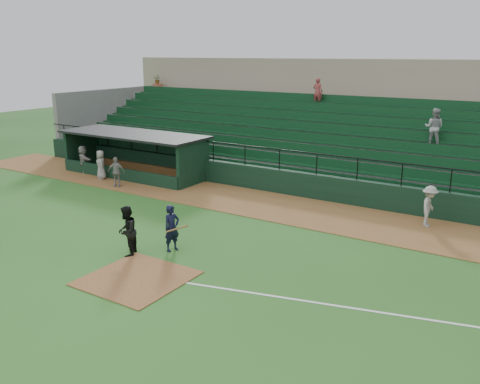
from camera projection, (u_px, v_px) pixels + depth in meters
The scene contains 12 objects.
ground at pixel (158, 267), 16.57m from camera, with size 90.00×90.00×0.00m, color #285E1E.
warning_track at pixel (275, 206), 23.07m from camera, with size 40.00×4.00×0.03m, color brown.
home_plate_dirt at pixel (137, 278), 15.75m from camera, with size 3.00×3.00×0.03m, color brown.
foul_line at pixel (417, 318), 13.41m from camera, with size 18.00×0.09×0.01m, color white.
stadium_structure at pixel (346, 133), 29.34m from camera, with size 38.00×13.08×6.40m.
dugout at pixel (139, 151), 29.02m from camera, with size 8.90×3.20×2.42m.
batter_at_plate at pixel (172, 228), 17.78m from camera, with size 1.07×0.72×1.67m.
umpire at pixel (127, 231), 17.34m from camera, with size 0.86×0.67×1.78m, color black.
runner at pixel (429, 206), 20.18m from camera, with size 1.08×0.62×1.68m, color #AAA69F.
dugout_player_a at pixel (116, 172), 26.24m from camera, with size 0.92×0.38×1.56m, color gray.
dugout_player_b at pixel (101, 165), 27.78m from camera, with size 0.78×0.51×1.60m, color #999590.
dugout_player_c at pixel (83, 159), 29.26m from camera, with size 1.47×0.47×1.59m, color #A6A29C.
Camera 1 is at (10.47, -11.48, 6.83)m, focal length 37.82 mm.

